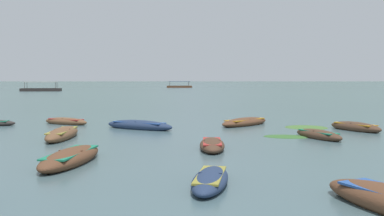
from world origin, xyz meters
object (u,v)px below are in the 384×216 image
object	(u,v)px
rowboat_10	(318,135)
rowboat_2	(245,122)
ferry_1	(41,89)
rowboat_7	(210,180)
rowboat_12	(66,122)
rowboat_0	(62,134)
ferry_0	(179,86)
rowboat_6	(212,145)
rowboat_8	(355,127)
rowboat_5	(139,125)
rowboat_13	(71,158)

from	to	relation	value
rowboat_10	rowboat_2	bearing A→B (deg)	118.17
rowboat_10	ferry_1	xyz separation A→B (m)	(-49.28, 85.45, 0.28)
rowboat_7	rowboat_12	xyz separation A→B (m)	(-9.34, 15.29, 0.01)
rowboat_2	ferry_1	xyz separation A→B (m)	(-46.16, 79.64, 0.27)
rowboat_0	ferry_0	distance (m)	139.47
ferry_1	rowboat_10	bearing A→B (deg)	-60.03
rowboat_6	rowboat_7	size ratio (longest dim) A/B	0.99
rowboat_7	rowboat_8	size ratio (longest dim) A/B	0.91
rowboat_5	rowboat_10	size ratio (longest dim) A/B	1.40
rowboat_8	rowboat_13	distance (m)	15.95
rowboat_12	rowboat_2	bearing A→B (deg)	0.46
rowboat_0	ferry_0	size ratio (longest dim) A/B	0.46
rowboat_7	rowboat_8	world-z (taller)	rowboat_8
rowboat_5	rowboat_8	world-z (taller)	rowboat_5
rowboat_13	rowboat_8	bearing A→B (deg)	39.70
rowboat_0	rowboat_8	world-z (taller)	rowboat_0
rowboat_8	rowboat_12	xyz separation A→B (m)	(-16.95, 2.33, -0.02)
rowboat_7	rowboat_2	bearing A→B (deg)	83.44
rowboat_7	rowboat_0	bearing A→B (deg)	129.12
rowboat_6	ferry_1	distance (m)	99.42
rowboat_0	rowboat_5	xyz separation A→B (m)	(2.90, 4.08, -0.00)
rowboat_6	rowboat_12	world-z (taller)	rowboat_12
rowboat_10	ferry_0	bearing A→B (deg)	98.02
rowboat_0	rowboat_6	xyz separation A→B (m)	(7.12, -2.81, -0.04)
rowboat_10	ferry_1	size ratio (longest dim) A/B	0.31
ferry_1	rowboat_12	bearing A→B (deg)	-66.26
rowboat_6	rowboat_5	bearing A→B (deg)	121.51
rowboat_6	rowboat_8	distance (m)	10.34
rowboat_7	rowboat_8	xyz separation A→B (m)	(7.61, 12.96, 0.04)
ferry_1	rowboat_13	bearing A→B (deg)	-66.69
rowboat_12	ferry_1	size ratio (longest dim) A/B	0.33
rowboat_6	rowboat_10	world-z (taller)	rowboat_10
rowboat_0	rowboat_2	distance (m)	11.09
rowboat_8	rowboat_6	bearing A→B (deg)	-137.89
rowboat_5	ferry_1	size ratio (longest dim) A/B	0.43
rowboat_0	rowboat_6	world-z (taller)	rowboat_0
rowboat_0	ferry_1	bearing A→B (deg)	113.35
rowboat_6	ferry_0	size ratio (longest dim) A/B	0.32
rowboat_7	rowboat_10	bearing A→B (deg)	62.93
rowboat_10	rowboat_7	bearing A→B (deg)	-117.07
rowboat_6	rowboat_13	bearing A→B (deg)	-144.72
ferry_0	ferry_1	size ratio (longest dim) A/B	0.94
rowboat_5	rowboat_12	xyz separation A→B (m)	(-5.05, 2.37, -0.03)
rowboat_8	ferry_1	xyz separation A→B (m)	(-52.01, 82.05, 0.26)
rowboat_6	rowboat_0	bearing A→B (deg)	158.47
rowboat_13	rowboat_0	bearing A→B (deg)	112.59
rowboat_12	ferry_0	xyz separation A→B (m)	(-5.31, 132.82, 0.28)
rowboat_6	rowboat_8	size ratio (longest dim) A/B	0.89
rowboat_5	rowboat_6	distance (m)	8.08
rowboat_10	rowboat_13	world-z (taller)	rowboat_13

